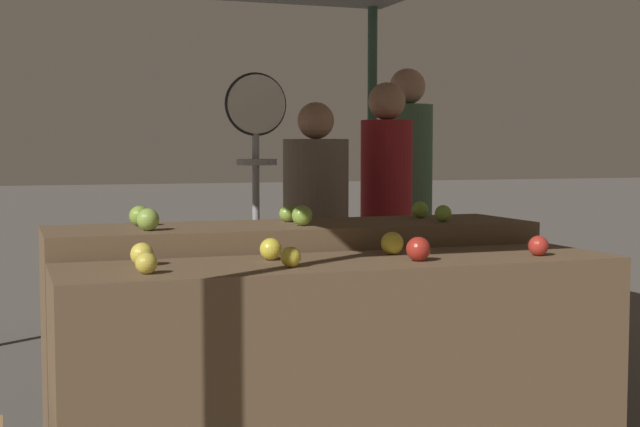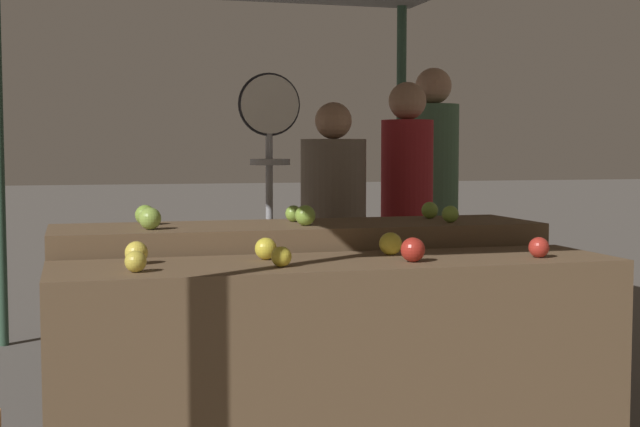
# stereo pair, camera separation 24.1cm
# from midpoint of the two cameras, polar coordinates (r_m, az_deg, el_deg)

# --- Properties ---
(display_counter_front) EXTENTS (2.06, 0.55, 0.88)m
(display_counter_front) POSITION_cam_midpoint_polar(r_m,az_deg,el_deg) (3.31, 3.43, -10.60)
(display_counter_front) COLOR brown
(display_counter_front) RESTS_ON ground_plane
(display_counter_back) EXTENTS (2.06, 0.55, 0.96)m
(display_counter_back) POSITION_cam_midpoint_polar(r_m,az_deg,el_deg) (3.85, 0.49, -7.81)
(display_counter_back) COLOR brown
(display_counter_back) RESTS_ON ground_plane
(apple_front_0) EXTENTS (0.07, 0.07, 0.07)m
(apple_front_0) POSITION_cam_midpoint_polar(r_m,az_deg,el_deg) (2.95, -9.44, -3.06)
(apple_front_0) COLOR gold
(apple_front_0) RESTS_ON display_counter_front
(apple_front_1) EXTENTS (0.07, 0.07, 0.07)m
(apple_front_1) POSITION_cam_midpoint_polar(r_m,az_deg,el_deg) (3.04, -0.22, -2.79)
(apple_front_1) COLOR gold
(apple_front_1) RESTS_ON display_counter_front
(apple_front_2) EXTENTS (0.09, 0.09, 0.09)m
(apple_front_2) POSITION_cam_midpoint_polar(r_m,az_deg,el_deg) (3.21, 8.11, -2.32)
(apple_front_2) COLOR #AD281E
(apple_front_2) RESTS_ON display_counter_front
(apple_front_3) EXTENTS (0.08, 0.08, 0.08)m
(apple_front_3) POSITION_cam_midpoint_polar(r_m,az_deg,el_deg) (3.43, 15.81, -2.11)
(apple_front_3) COLOR #B72D23
(apple_front_3) RESTS_ON display_counter_front
(apple_front_4) EXTENTS (0.08, 0.08, 0.08)m
(apple_front_4) POSITION_cam_midpoint_polar(r_m,az_deg,el_deg) (3.16, -9.54, -2.50)
(apple_front_4) COLOR yellow
(apple_front_4) RESTS_ON display_counter_front
(apple_front_5) EXTENTS (0.08, 0.08, 0.08)m
(apple_front_5) POSITION_cam_midpoint_polar(r_m,az_deg,el_deg) (3.24, -1.36, -2.27)
(apple_front_5) COLOR gold
(apple_front_5) RESTS_ON display_counter_front
(apple_front_6) EXTENTS (0.09, 0.09, 0.09)m
(apple_front_6) POSITION_cam_midpoint_polar(r_m,az_deg,el_deg) (3.40, 6.57, -1.94)
(apple_front_6) COLOR gold
(apple_front_6) RESTS_ON display_counter_front
(apple_back_0) EXTENTS (0.09, 0.09, 0.09)m
(apple_back_0) POSITION_cam_midpoint_polar(r_m,az_deg,el_deg) (3.54, -8.93, -0.32)
(apple_back_0) COLOR #8EB247
(apple_back_0) RESTS_ON display_counter_back
(apple_back_1) EXTENTS (0.09, 0.09, 0.09)m
(apple_back_1) POSITION_cam_midpoint_polar(r_m,az_deg,el_deg) (3.68, 0.92, -0.13)
(apple_back_1) COLOR #84AD3D
(apple_back_1) RESTS_ON display_counter_back
(apple_back_2) EXTENTS (0.07, 0.07, 0.07)m
(apple_back_2) POSITION_cam_midpoint_polar(r_m,az_deg,el_deg) (3.90, 10.10, -0.04)
(apple_back_2) COLOR #84AD3D
(apple_back_2) RESTS_ON display_counter_back
(apple_back_3) EXTENTS (0.08, 0.08, 0.08)m
(apple_back_3) POSITION_cam_midpoint_polar(r_m,az_deg,el_deg) (3.77, -9.34, -0.10)
(apple_back_3) COLOR #84AD3D
(apple_back_3) RESTS_ON display_counter_back
(apple_back_4) EXTENTS (0.07, 0.07, 0.07)m
(apple_back_4) POSITION_cam_midpoint_polar(r_m,az_deg,el_deg) (3.88, 0.09, -0.01)
(apple_back_4) COLOR #84AD3D
(apple_back_4) RESTS_ON display_counter_back
(apple_back_5) EXTENTS (0.08, 0.08, 0.08)m
(apple_back_5) POSITION_cam_midpoint_polar(r_m,az_deg,el_deg) (4.11, 8.71, 0.21)
(apple_back_5) COLOR #84AD3D
(apple_back_5) RESTS_ON display_counter_back
(produce_scale) EXTENTS (0.31, 0.20, 1.66)m
(produce_scale) POSITION_cam_midpoint_polar(r_m,az_deg,el_deg) (4.43, -1.69, 3.40)
(produce_scale) COLOR #99999E
(produce_scale) RESTS_ON ground_plane
(person_vendor_at_scale) EXTENTS (0.40, 0.40, 1.53)m
(person_vendor_at_scale) POSITION_cam_midpoint_polar(r_m,az_deg,el_deg) (4.89, 2.27, -0.57)
(person_vendor_at_scale) COLOR #2D2D38
(person_vendor_at_scale) RESTS_ON ground_plane
(person_customer_left) EXTENTS (0.44, 0.44, 1.81)m
(person_customer_left) POSITION_cam_midpoint_polar(r_m,az_deg,el_deg) (5.92, 8.38, 1.97)
(person_customer_left) COLOR #2D2D38
(person_customer_left) RESTS_ON ground_plane
(person_customer_right) EXTENTS (0.40, 0.40, 1.67)m
(person_customer_right) POSITION_cam_midpoint_polar(r_m,az_deg,el_deg) (5.20, 6.90, 0.80)
(person_customer_right) COLOR #2D2D38
(person_customer_right) RESTS_ON ground_plane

